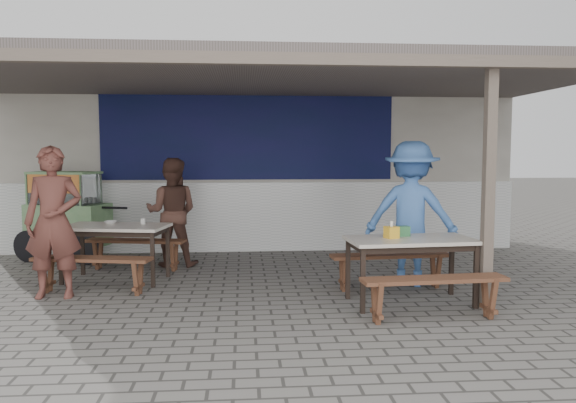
% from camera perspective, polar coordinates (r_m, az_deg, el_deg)
% --- Properties ---
extents(ground, '(60.00, 60.00, 0.00)m').
position_cam_1_polar(ground, '(6.97, -2.08, -9.26)').
color(ground, '#625F59').
rests_on(ground, ground).
extents(back_wall, '(9.00, 1.28, 3.50)m').
position_cam_1_polar(back_wall, '(10.33, -2.97, 5.01)').
color(back_wall, beige).
rests_on(back_wall, ground).
extents(warung_roof, '(9.00, 4.21, 2.81)m').
position_cam_1_polar(warung_roof, '(7.72, -2.31, 12.43)').
color(warung_roof, '#5C524F').
rests_on(warung_roof, ground).
extents(table_left, '(1.46, 0.96, 0.75)m').
position_cam_1_polar(table_left, '(7.83, -17.14, -2.89)').
color(table_left, beige).
rests_on(table_left, ground).
extents(bench_left_street, '(1.48, 0.55, 0.45)m').
position_cam_1_polar(bench_left_street, '(7.25, -19.28, -6.25)').
color(bench_left_street, brown).
rests_on(bench_left_street, ground).
extents(bench_left_wall, '(1.48, 0.55, 0.45)m').
position_cam_1_polar(bench_left_wall, '(8.52, -15.21, -4.49)').
color(bench_left_wall, brown).
rests_on(bench_left_wall, ground).
extents(table_right, '(1.46, 0.84, 0.75)m').
position_cam_1_polar(table_right, '(6.51, 12.33, -4.34)').
color(table_right, beige).
rests_on(table_right, ground).
extents(bench_right_street, '(1.52, 0.39, 0.45)m').
position_cam_1_polar(bench_right_street, '(5.97, 14.62, -8.51)').
color(bench_right_street, brown).
rests_on(bench_right_street, ground).
extents(bench_right_wall, '(1.52, 0.39, 0.45)m').
position_cam_1_polar(bench_right_wall, '(7.19, 10.35, -6.12)').
color(bench_right_wall, brown).
rests_on(bench_right_wall, ground).
extents(vendor_cart, '(1.81, 1.06, 1.41)m').
position_cam_1_polar(vendor_cart, '(9.61, -21.54, -1.01)').
color(vendor_cart, '#779E69').
rests_on(vendor_cart, ground).
extents(patron_street_side, '(0.67, 0.45, 1.80)m').
position_cam_1_polar(patron_street_side, '(7.15, -22.73, -1.94)').
color(patron_street_side, brown).
rests_on(patron_street_side, ground).
extents(patron_wall_side, '(0.85, 0.69, 1.64)m').
position_cam_1_polar(patron_wall_side, '(8.65, -11.72, -1.07)').
color(patron_wall_side, '#4D3027').
rests_on(patron_wall_side, ground).
extents(patron_right_table, '(1.38, 1.11, 1.86)m').
position_cam_1_polar(patron_right_table, '(7.41, 12.41, -1.20)').
color(patron_right_table, '#4574BE').
rests_on(patron_right_table, ground).
extents(tissue_box, '(0.17, 0.17, 0.13)m').
position_cam_1_polar(tissue_box, '(6.46, 10.46, -3.10)').
color(tissue_box, gold).
rests_on(tissue_box, table_right).
extents(donation_box, '(0.19, 0.15, 0.11)m').
position_cam_1_polar(donation_box, '(6.64, 11.44, -2.97)').
color(donation_box, '#347544').
rests_on(donation_box, table_right).
extents(condiment_jar, '(0.07, 0.07, 0.08)m').
position_cam_1_polar(condiment_jar, '(7.87, -14.51, -1.93)').
color(condiment_jar, beige).
rests_on(condiment_jar, table_left).
extents(condiment_bowl, '(0.19, 0.19, 0.04)m').
position_cam_1_polar(condiment_bowl, '(8.00, -17.55, -2.03)').
color(condiment_bowl, silver).
rests_on(condiment_bowl, table_left).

